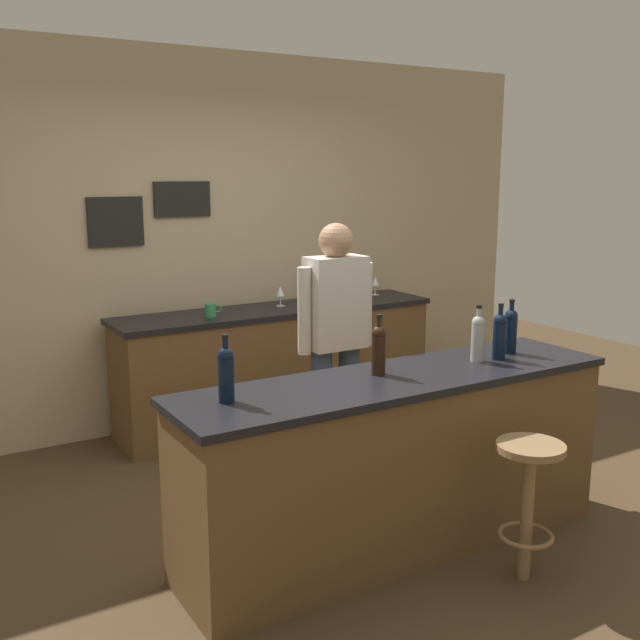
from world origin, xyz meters
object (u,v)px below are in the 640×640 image
(wine_bottle_a, at_px, (226,372))
(wine_bottle_e, at_px, (511,329))
(wine_bottle_b, at_px, (379,348))
(wine_glass_a, at_px, (280,292))
(wine_glass_b, at_px, (331,289))
(wine_bottle_d, at_px, (500,334))
(coffee_mug, at_px, (211,310))
(wine_bottle_c, at_px, (478,336))
(wine_glass_d, at_px, (375,282))
(bar_stool, at_px, (528,488))
(bartender, at_px, (336,335))
(wine_glass_c, at_px, (364,287))

(wine_bottle_a, distance_m, wine_bottle_e, 1.72)
(wine_bottle_b, bearing_deg, wine_glass_a, 75.33)
(wine_bottle_a, distance_m, wine_glass_b, 2.65)
(wine_bottle_d, relative_size, coffee_mug, 2.45)
(wine_bottle_c, relative_size, wine_bottle_d, 1.00)
(wine_glass_d, bearing_deg, bar_stool, -110.99)
(wine_bottle_c, distance_m, wine_bottle_d, 0.13)
(wine_bottle_b, bearing_deg, bartender, 72.38)
(bar_stool, relative_size, wine_bottle_c, 2.22)
(bartender, xyz_separation_m, bar_stool, (0.16, -1.44, -0.48))
(wine_bottle_c, height_order, wine_glass_a, wine_bottle_c)
(wine_bottle_e, distance_m, wine_glass_b, 1.97)
(wine_bottle_a, relative_size, wine_glass_d, 1.97)
(wine_glass_a, xyz_separation_m, wine_glass_d, (0.92, 0.05, 0.00))
(bartender, height_order, wine_glass_b, bartender)
(bar_stool, relative_size, wine_bottle_a, 2.22)
(bar_stool, height_order, wine_glass_c, wine_glass_c)
(wine_bottle_a, relative_size, wine_bottle_b, 1.00)
(wine_bottle_d, relative_size, wine_glass_a, 1.97)
(wine_glass_a, bearing_deg, bartender, -102.70)
(bar_stool, bearing_deg, bartender, 96.27)
(wine_glass_b, distance_m, coffee_mug, 1.03)
(bartender, relative_size, wine_glass_c, 10.45)
(wine_glass_c, bearing_deg, wine_bottle_c, -107.35)
(bar_stool, height_order, coffee_mug, coffee_mug)
(wine_bottle_b, height_order, wine_bottle_e, same)
(wine_bottle_a, xyz_separation_m, wine_bottle_e, (1.72, -0.00, 0.00))
(wine_bottle_a, bearing_deg, wine_bottle_e, -0.07)
(bartender, relative_size, bar_stool, 2.38)
(wine_bottle_c, relative_size, coffee_mug, 2.45)
(wine_bottle_b, xyz_separation_m, wine_bottle_c, (0.61, -0.06, 0.00))
(bar_stool, distance_m, wine_bottle_b, 0.97)
(wine_bottle_d, distance_m, wine_glass_a, 2.13)
(wine_bottle_d, height_order, wine_bottle_e, same)
(wine_bottle_d, height_order, wine_glass_d, wine_bottle_d)
(wine_bottle_b, xyz_separation_m, wine_glass_d, (1.46, 2.07, -0.05))
(bar_stool, height_order, wine_bottle_a, wine_bottle_a)
(wine_bottle_a, xyz_separation_m, wine_bottle_b, (0.84, 0.02, 0.00))
(bartender, distance_m, wine_glass_c, 1.45)
(wine_glass_b, relative_size, coffee_mug, 1.24)
(wine_bottle_a, distance_m, wine_bottle_d, 1.58)
(bartender, height_order, wine_bottle_b, bartender)
(bar_stool, distance_m, wine_glass_c, 2.71)
(bar_stool, xyz_separation_m, wine_glass_d, (1.04, 2.72, 0.55))
(wine_bottle_e, xyz_separation_m, wine_glass_d, (0.57, 2.10, -0.05))
(wine_bottle_a, distance_m, wine_glass_c, 2.80)
(wine_bottle_b, distance_m, coffee_mug, 1.92)
(wine_glass_c, distance_m, coffee_mug, 1.31)
(bartender, xyz_separation_m, wine_bottle_a, (-1.09, -0.82, 0.12))
(bartender, xyz_separation_m, wine_glass_c, (0.96, 1.09, 0.07))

